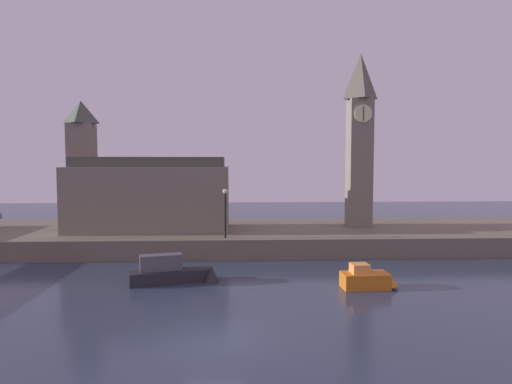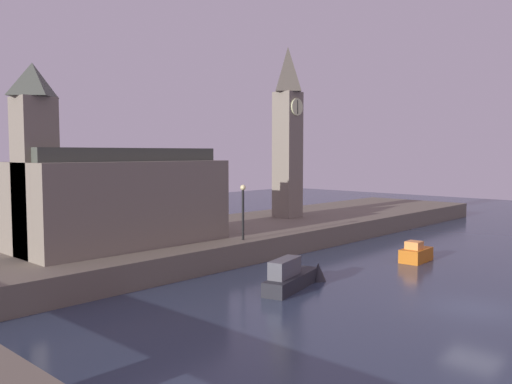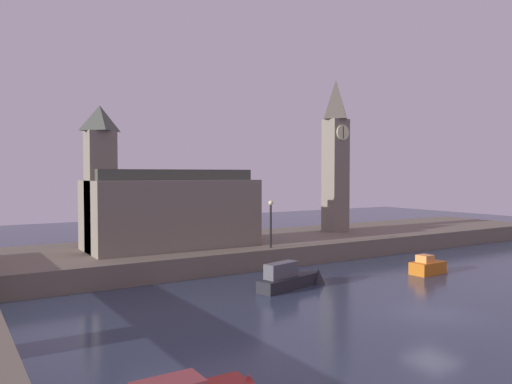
{
  "view_description": "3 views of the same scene",
  "coord_description": "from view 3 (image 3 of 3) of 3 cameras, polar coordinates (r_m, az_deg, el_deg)",
  "views": [
    {
      "loc": [
        0.95,
        -17.41,
        7.09
      ],
      "look_at": [
        2.43,
        16.49,
        4.77
      ],
      "focal_mm": 31.22,
      "sensor_mm": 36.0,
      "label": 1
    },
    {
      "loc": [
        -24.33,
        -8.95,
        7.19
      ],
      "look_at": [
        1.31,
        14.95,
        4.57
      ],
      "focal_mm": 37.1,
      "sensor_mm": 36.0,
      "label": 2
    },
    {
      "loc": [
        -21.02,
        -16.64,
        7.16
      ],
      "look_at": [
        -0.08,
        16.82,
        5.7
      ],
      "focal_mm": 35.08,
      "sensor_mm": 36.0,
      "label": 3
    }
  ],
  "objects": [
    {
      "name": "ground_plane",
      "position": [
        27.75,
        19.41,
        -12.96
      ],
      "size": [
        120.0,
        120.0,
        0.0
      ],
      "primitive_type": "plane",
      "color": "#2D384C"
    },
    {
      "name": "far_embankment",
      "position": [
        42.73,
        -2.19,
        -6.51
      ],
      "size": [
        70.0,
        12.0,
        1.5
      ],
      "primitive_type": "cube",
      "color": "#6B6051",
      "rests_on": "ground"
    },
    {
      "name": "streetlamp",
      "position": [
        38.19,
        1.69,
        -2.97
      ],
      "size": [
        0.36,
        0.36,
        3.61
      ],
      "color": "black",
      "rests_on": "far_embankment"
    },
    {
      "name": "clock_tower",
      "position": [
        49.61,
        9.07,
        4.47
      ],
      "size": [
        2.14,
        2.2,
        14.84
      ],
      "color": "slate",
      "rests_on": "far_embankment"
    },
    {
      "name": "parliament_hall",
      "position": [
        38.79,
        -10.2,
        -1.77
      ],
      "size": [
        12.85,
        5.67,
        10.49
      ],
      "color": "slate",
      "rests_on": "far_embankment"
    },
    {
      "name": "boat_barge_dark",
      "position": [
        31.79,
        4.18,
        -9.81
      ],
      "size": [
        5.44,
        2.32,
        1.85
      ],
      "color": "#232328",
      "rests_on": "ground"
    },
    {
      "name": "boat_patrol_orange",
      "position": [
        38.2,
        19.22,
        -8.01
      ],
      "size": [
        3.25,
        1.47,
        1.39
      ],
      "color": "orange",
      "rests_on": "ground"
    }
  ]
}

